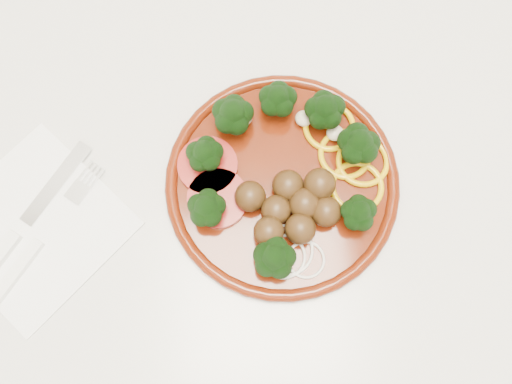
{
  "coord_description": "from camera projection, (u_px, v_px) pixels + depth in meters",
  "views": [
    {
      "loc": [
        0.16,
        1.51,
        1.52
      ],
      "look_at": [
        0.17,
        1.66,
        0.92
      ],
      "focal_mm": 40.0,
      "sensor_mm": 36.0,
      "label": 1
    }
  ],
  "objects": [
    {
      "name": "fork",
      "position": [
        30.0,
        254.0,
        0.62
      ],
      "size": [
        0.12,
        0.15,
        0.01
      ],
      "rotation": [
        0.0,
        0.0,
        0.92
      ],
      "color": "white",
      "rests_on": "napkin"
    },
    {
      "name": "counter",
      "position": [
        165.0,
        243.0,
        1.08
      ],
      "size": [
        2.4,
        0.6,
        0.9
      ],
      "color": "silver",
      "rests_on": "ground"
    },
    {
      "name": "knife",
      "position": [
        13.0,
        238.0,
        0.62
      ],
      "size": [
        0.14,
        0.17,
        0.01
      ],
      "rotation": [
        0.0,
        0.0,
        0.92
      ],
      "color": "silver",
      "rests_on": "napkin"
    },
    {
      "name": "plate",
      "position": [
        283.0,
        180.0,
        0.63
      ],
      "size": [
        0.26,
        0.26,
        0.06
      ],
      "rotation": [
        0.0,
        0.0,
        -0.02
      ],
      "color": "#4D1505",
      "rests_on": "counter"
    },
    {
      "name": "napkin",
      "position": [
        35.0,
        227.0,
        0.63
      ],
      "size": [
        0.24,
        0.24,
        0.0
      ],
      "primitive_type": "cube",
      "rotation": [
        0.0,
        0.0,
        0.74
      ],
      "color": "white",
      "rests_on": "counter"
    }
  ]
}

